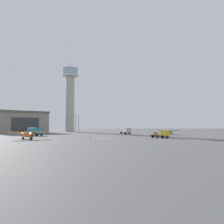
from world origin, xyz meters
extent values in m
plane|color=#60605E|center=(0.00, 0.00, 0.00)|extent=(400.00, 400.00, 0.00)
cylinder|color=#B2AD9E|center=(-19.03, 72.08, 16.71)|extent=(5.18, 5.18, 33.43)
cylinder|color=silver|center=(-19.03, 72.08, 33.73)|extent=(9.66, 9.66, 0.60)
cylinder|color=#99B7C6|center=(-19.03, 72.08, 35.88)|extent=(8.88, 8.88, 3.70)
cylinder|color=silver|center=(-19.03, 72.08, 37.98)|extent=(9.66, 9.66, 0.50)
cylinder|color=#38383D|center=(-19.03, 72.08, 40.23)|extent=(0.16, 0.16, 4.00)
cube|color=gray|center=(-43.67, 57.74, 5.09)|extent=(30.99, 29.66, 10.18)
cube|color=#625C52|center=(-43.67, 57.74, 10.68)|extent=(31.83, 30.50, 1.00)
cube|color=#38383A|center=(-38.13, 50.42, 3.82)|extent=(11.09, 8.44, 7.64)
cylinder|color=orange|center=(-20.34, -4.07, 1.22)|extent=(4.97, 5.56, 1.24)
cone|color=#38383D|center=(-18.17, -6.63, 1.22)|extent=(1.24, 1.25, 0.87)
cube|color=#38383D|center=(-18.17, -6.63, 1.22)|extent=(0.11, 0.11, 1.90)
cube|color=orange|center=(-20.15, -4.30, 1.94)|extent=(8.59, 7.60, 0.20)
cylinder|color=black|center=(-21.37, -5.33, 1.53)|extent=(0.80, 0.70, 1.35)
cylinder|color=black|center=(-18.93, -3.27, 1.53)|extent=(0.80, 0.70, 1.35)
cube|color=#99B7C6|center=(-19.57, -4.99, 1.56)|extent=(1.47, 1.48, 0.70)
cone|color=orange|center=(-22.51, -1.51, 1.32)|extent=(1.61, 1.67, 0.93)
cube|color=black|center=(-22.51, -1.51, 2.12)|extent=(0.80, 0.92, 1.70)
cube|color=orange|center=(-22.51, -1.51, 1.47)|extent=(2.87, 2.62, 0.10)
cylinder|color=black|center=(-18.79, -5.90, 0.30)|extent=(0.56, 0.51, 0.60)
cylinder|color=black|center=(-21.31, -4.63, 0.30)|extent=(0.56, 0.51, 0.60)
cylinder|color=black|center=(-19.63, -3.21, 0.30)|extent=(0.56, 0.51, 0.60)
cylinder|color=#287A42|center=(27.65, 26.59, 1.05)|extent=(1.80, 5.48, 1.07)
cone|color=#38383D|center=(28.04, 29.46, 1.05)|extent=(0.85, 0.87, 0.75)
cube|color=#38383D|center=(28.04, 29.46, 1.05)|extent=(0.09, 0.06, 1.64)
cube|color=#287A42|center=(27.68, 26.84, 1.68)|extent=(8.73, 2.46, 0.17)
cylinder|color=#2847A8|center=(29.05, 26.66, 1.32)|extent=(0.85, 0.18, 1.17)
cylinder|color=#2847A8|center=(26.31, 27.03, 1.32)|extent=(0.85, 0.18, 1.17)
cube|color=#99B7C6|center=(27.79, 27.61, 1.35)|extent=(0.98, 1.06, 0.60)
cone|color=#287A42|center=(27.25, 23.71, 1.14)|extent=(0.96, 1.31, 0.80)
cube|color=#2847A8|center=(27.25, 23.71, 1.83)|extent=(0.23, 0.96, 1.47)
cube|color=#287A42|center=(27.25, 23.71, 1.27)|extent=(2.67, 1.12, 0.09)
cylinder|color=black|center=(27.93, 28.64, 0.26)|extent=(0.53, 0.21, 0.52)
cylinder|color=black|center=(28.56, 26.29, 0.26)|extent=(0.53, 0.21, 0.52)
cylinder|color=black|center=(26.68, 26.55, 0.26)|extent=(0.53, 0.21, 0.52)
cube|color=#38383D|center=(10.32, 32.98, 0.62)|extent=(3.86, 6.59, 0.24)
cube|color=#B7BABF|center=(9.56, 35.13, 1.55)|extent=(2.78, 2.45, 1.61)
cube|color=#99B7C6|center=(9.28, 35.91, 1.87)|extent=(1.88, 0.73, 0.81)
cube|color=#B7BABF|center=(10.66, 32.01, 1.71)|extent=(3.61, 4.79, 1.94)
cylinder|color=black|center=(8.60, 34.73, 0.50)|extent=(1.03, 0.59, 1.00)
cylinder|color=black|center=(10.56, 35.42, 0.50)|extent=(1.03, 0.59, 1.00)
cylinder|color=black|center=(9.97, 30.84, 0.50)|extent=(1.03, 0.59, 1.00)
cylinder|color=black|center=(11.94, 31.54, 0.50)|extent=(1.03, 0.59, 1.00)
cube|color=#38383D|center=(-24.03, 16.68, 0.62)|extent=(6.02, 4.70, 0.24)
cube|color=teal|center=(-22.22, 15.57, 1.59)|extent=(2.65, 2.88, 1.69)
cube|color=#99B7C6|center=(-21.57, 15.17, 1.92)|extent=(1.12, 1.76, 0.85)
cylinder|color=teal|center=(-24.86, 17.19, 1.86)|extent=(4.54, 3.98, 2.25)
cylinder|color=black|center=(-21.71, 16.51, 0.50)|extent=(0.76, 1.00, 1.00)
cylinder|color=black|center=(-22.83, 14.69, 0.50)|extent=(0.76, 1.00, 1.00)
cylinder|color=black|center=(-24.98, 18.52, 0.50)|extent=(0.76, 1.00, 1.00)
cylinder|color=black|center=(-26.09, 16.70, 0.50)|extent=(0.76, 1.00, 1.00)
cube|color=#38383D|center=(17.02, 0.45, 0.62)|extent=(4.84, 5.77, 0.24)
cube|color=gold|center=(18.22, -1.25, 1.56)|extent=(2.81, 2.65, 1.64)
cube|color=#99B7C6|center=(18.66, -1.86, 1.89)|extent=(1.64, 1.20, 0.82)
cube|color=brown|center=(16.47, 1.23, 0.82)|extent=(4.11, 4.47, 0.16)
cube|color=#997547|center=(16.24, 1.54, 1.35)|extent=(1.39, 1.39, 0.90)
cylinder|color=black|center=(19.03, -0.60, 0.50)|extent=(0.97, 0.80, 1.00)
cylinder|color=black|center=(17.35, -1.80, 0.50)|extent=(0.97, 0.80, 1.00)
cylinder|color=black|center=(16.86, 2.46, 0.50)|extent=(0.97, 0.80, 1.00)
cylinder|color=black|center=(15.17, 1.26, 0.50)|extent=(0.97, 0.80, 1.00)
cylinder|color=#38383D|center=(-11.10, 45.10, 4.37)|extent=(0.18, 0.18, 8.74)
sphere|color=#F9E5B2|center=(-11.10, 45.10, 8.96)|extent=(0.44, 0.44, 0.44)
cylinder|color=#38383D|center=(-13.70, 54.68, 4.77)|extent=(0.18, 0.18, 9.53)
sphere|color=#F9E5B2|center=(-13.70, 54.68, 9.75)|extent=(0.44, 0.44, 0.44)
cube|color=black|center=(-19.96, 10.71, 0.02)|extent=(0.36, 0.36, 0.04)
cone|color=orange|center=(-19.96, 10.71, 0.37)|extent=(0.30, 0.30, 0.66)
cylinder|color=white|center=(-19.96, 10.71, 0.40)|extent=(0.21, 0.21, 0.08)
cube|color=black|center=(23.08, 2.18, 0.02)|extent=(0.36, 0.36, 0.04)
cone|color=orange|center=(23.08, 2.18, 0.31)|extent=(0.30, 0.30, 0.53)
cylinder|color=white|center=(23.08, 2.18, 0.33)|extent=(0.21, 0.21, 0.08)
cube|color=black|center=(-3.37, -3.44, 0.02)|extent=(0.36, 0.36, 0.04)
cone|color=orange|center=(-3.37, -3.44, 0.38)|extent=(0.30, 0.30, 0.69)
cylinder|color=white|center=(-3.37, -3.44, 0.42)|extent=(0.21, 0.21, 0.08)
camera|label=1|loc=(-0.43, -68.62, 3.79)|focal=37.53mm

